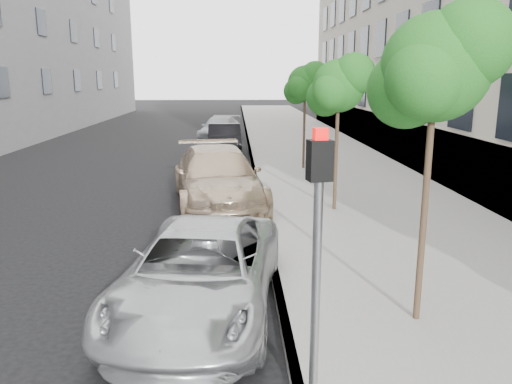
{
  "coord_description": "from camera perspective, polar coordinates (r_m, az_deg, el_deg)",
  "views": [
    {
      "loc": [
        0.45,
        -5.43,
        3.76
      ],
      "look_at": [
        0.85,
        4.32,
        1.5
      ],
      "focal_mm": 35.0,
      "sensor_mm": 36.0,
      "label": 1
    }
  ],
  "objects": [
    {
      "name": "sedan_black",
      "position": [
        24.8,
        -3.63,
        6.02
      ],
      "size": [
        1.71,
        4.56,
        1.49
      ],
      "primitive_type": "imported",
      "rotation": [
        0.0,
        0.0,
        0.03
      ],
      "color": "black",
      "rests_on": "ground"
    },
    {
      "name": "sedan_blue",
      "position": [
        20.14,
        -5.44,
        4.07
      ],
      "size": [
        1.64,
        3.82,
        1.29
      ],
      "primitive_type": "imported",
      "rotation": [
        0.0,
        0.0,
        -0.03
      ],
      "color": "black",
      "rests_on": "ground"
    },
    {
      "name": "sedan_rear",
      "position": [
        30.11,
        -4.12,
        7.19
      ],
      "size": [
        2.78,
        5.2,
        1.43
      ],
      "primitive_type": "imported",
      "rotation": [
        0.0,
        0.0,
        -0.16
      ],
      "color": "#919498",
      "rests_on": "ground"
    },
    {
      "name": "tree_near",
      "position": [
        7.47,
        20.04,
        13.24
      ],
      "size": [
        1.81,
        1.61,
        4.64
      ],
      "color": "#38281C",
      "rests_on": "sidewalk"
    },
    {
      "name": "sidewalk",
      "position": [
        29.91,
        5.09,
        5.89
      ],
      "size": [
        6.4,
        72.0,
        0.14
      ],
      "primitive_type": "cube",
      "color": "gray",
      "rests_on": "ground"
    },
    {
      "name": "signal_pole",
      "position": [
        5.31,
        7.03,
        -5.37
      ],
      "size": [
        0.27,
        0.22,
        3.12
      ],
      "rotation": [
        0.0,
        0.0,
        0.19
      ],
      "color": "#939699",
      "rests_on": "sidewalk"
    },
    {
      "name": "suv",
      "position": [
        14.72,
        -4.45,
        1.62
      ],
      "size": [
        3.23,
        6.19,
        1.71
      ],
      "primitive_type": "imported",
      "rotation": [
        0.0,
        0.0,
        0.15
      ],
      "color": "tan",
      "rests_on": "ground"
    },
    {
      "name": "tree_far",
      "position": [
        20.13,
        5.71,
        12.25
      ],
      "size": [
        1.73,
        1.53,
        4.22
      ],
      "color": "#38281C",
      "rests_on": "sidewalk"
    },
    {
      "name": "curb",
      "position": [
        29.67,
        -0.94,
        5.88
      ],
      "size": [
        0.15,
        72.0,
        0.14
      ],
      "primitive_type": "cube",
      "color": "#9E9B93",
      "rests_on": "ground"
    },
    {
      "name": "tree_mid",
      "position": [
        13.72,
        9.54,
        11.89
      ],
      "size": [
        1.74,
        1.54,
        4.24
      ],
      "color": "#38281C",
      "rests_on": "sidewalk"
    },
    {
      "name": "minivan",
      "position": [
        8.17,
        -6.38,
        -9.05
      ],
      "size": [
        2.97,
        5.31,
        1.4
      ],
      "primitive_type": "imported",
      "rotation": [
        0.0,
        0.0,
        -0.13
      ],
      "color": "#B5B8BA",
      "rests_on": "ground"
    }
  ]
}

